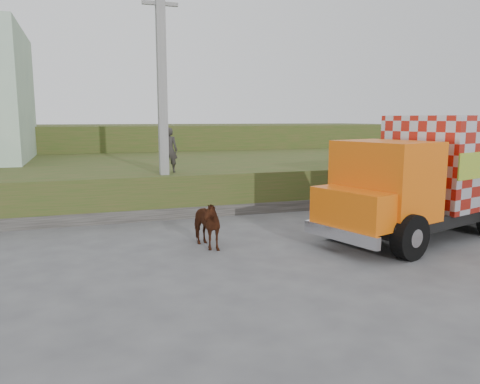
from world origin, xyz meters
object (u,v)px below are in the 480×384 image
object	(u,v)px
cargo_truck	(441,173)
pedestrian	(169,150)
utility_pole	(162,100)
cow	(203,224)

from	to	relation	value
cargo_truck	pedestrian	xyz separation A→B (m)	(-7.20, 5.58, 0.50)
utility_pole	pedestrian	xyz separation A→B (m)	(0.31, 0.63, -1.76)
cow	pedestrian	size ratio (longest dim) A/B	0.95
utility_pole	cargo_truck	distance (m)	9.27
utility_pole	cow	world-z (taller)	utility_pole
utility_pole	pedestrian	distance (m)	1.90
utility_pole	cargo_truck	xyz separation A→B (m)	(7.51, -4.96, -2.26)
utility_pole	cow	distance (m)	5.53
cargo_truck	cow	xyz separation A→B (m)	(-7.22, 0.63, -1.16)
cow	utility_pole	bearing A→B (deg)	80.68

